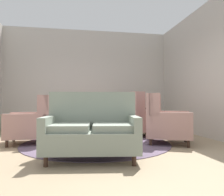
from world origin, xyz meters
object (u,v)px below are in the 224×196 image
armchair_beside_settee (165,122)px  armchair_far_left (139,118)px  coffee_table (100,124)px  armchair_near_window (34,123)px  side_table (137,119)px  porcelain_vase (98,113)px  armchair_back_corner (92,118)px  settee (92,131)px  sideboard (128,113)px

armchair_beside_settee → armchair_far_left: size_ratio=1.01×
coffee_table → armchair_beside_settee: (1.29, -0.48, 0.06)m
armchair_near_window → armchair_beside_settee: armchair_beside_settee is taller
armchair_beside_settee → side_table: size_ratio=1.57×
armchair_far_left → side_table: armchair_far_left is taller
side_table → porcelain_vase: bearing=-151.2°
armchair_near_window → armchair_beside_settee: 2.70m
side_table → armchair_far_left: bearing=-74.8°
armchair_back_corner → armchair_beside_settee: (1.35, -1.65, 0.01)m
armchair_near_window → side_table: (2.40, 0.62, 0.01)m
settee → porcelain_vase: bearing=87.6°
armchair_near_window → coffee_table: bearing=85.4°
settee → sideboard: sideboard is taller
side_table → sideboard: (0.16, 1.68, 0.06)m
porcelain_vase → armchair_far_left: armchair_far_left is taller
coffee_table → side_table: side_table is taller
armchair_far_left → side_table: (-0.02, 0.08, -0.02)m
armchair_beside_settee → sideboard: 2.80m
armchair_beside_settee → side_table: 1.14m
settee → armchair_beside_settee: (1.58, 1.01, 0.02)m
coffee_table → armchair_far_left: (1.05, 0.55, 0.08)m
coffee_table → settee: size_ratio=0.62×
settee → armchair_near_window: size_ratio=1.47×
porcelain_vase → armchair_near_window: size_ratio=0.40×
armchair_near_window → armchair_far_left: size_ratio=0.90×
armchair_back_corner → armchair_beside_settee: bearing=123.5°
sideboard → side_table: bearing=-95.5°
armchair_near_window → sideboard: sideboard is taller
armchair_back_corner → side_table: armchair_back_corner is taller
side_table → armchair_beside_settee: bearing=-77.0°
coffee_table → porcelain_vase: size_ratio=2.26×
armchair_near_window → side_table: size_ratio=1.39×
sideboard → armchair_far_left: bearing=-94.5°
armchair_beside_settee → armchair_far_left: (-0.24, 1.03, 0.02)m
coffee_table → sideboard: bearing=62.8°
coffee_table → armchair_near_window: (-1.37, 0.01, 0.04)m
porcelain_vase → armchair_beside_settee: (1.31, -0.53, -0.18)m
side_table → coffee_table: bearing=-148.3°
porcelain_vase → side_table: porcelain_vase is taller
porcelain_vase → sideboard: size_ratio=0.38×
armchair_near_window → armchair_back_corner: (1.30, 1.16, 0.01)m
armchair_far_left → armchair_back_corner: bearing=44.6°
armchair_beside_settee → sideboard: (-0.10, 2.79, 0.06)m
armchair_back_corner → armchair_near_window: bearing=35.7°
armchair_beside_settee → side_table: (-0.26, 1.11, -0.00)m
coffee_table → sideboard: size_ratio=0.85×
porcelain_vase → armchair_far_left: (1.08, 0.50, -0.16)m
settee → sideboard: size_ratio=1.38×
armchair_back_corner → coffee_table: bearing=87.4°
porcelain_vase → armchair_back_corner: size_ratio=0.39×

